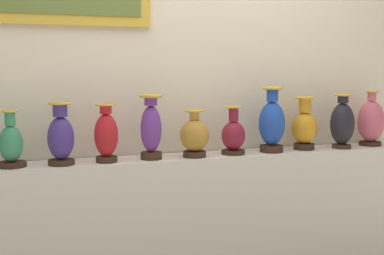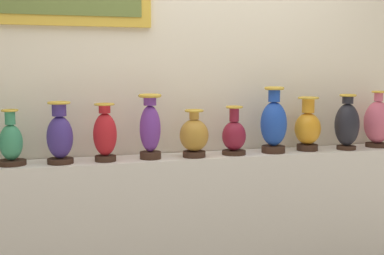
{
  "view_description": "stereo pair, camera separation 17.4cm",
  "coord_description": "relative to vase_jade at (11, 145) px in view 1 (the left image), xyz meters",
  "views": [
    {
      "loc": [
        -1.07,
        -2.99,
        1.41
      ],
      "look_at": [
        0.0,
        0.0,
        1.05
      ],
      "focal_mm": 48.75,
      "sensor_mm": 36.0,
      "label": 1
    },
    {
      "loc": [
        -0.9,
        -3.05,
        1.41
      ],
      "look_at": [
        0.0,
        0.0,
        1.05
      ],
      "focal_mm": 48.75,
      "sensor_mm": 36.0,
      "label": 2
    }
  ],
  "objects": [
    {
      "name": "vase_amber",
      "position": [
        1.84,
        0.0,
        0.03
      ],
      "size": [
        0.17,
        0.17,
        0.35
      ],
      "color": "#382319",
      "rests_on": "display_shelf"
    },
    {
      "name": "vase_indigo",
      "position": [
        0.26,
        -0.03,
        0.03
      ],
      "size": [
        0.15,
        0.15,
        0.35
      ],
      "color": "#382319",
      "rests_on": "display_shelf"
    },
    {
      "name": "vase_rose",
      "position": [
        2.38,
        0.01,
        0.05
      ],
      "size": [
        0.18,
        0.18,
        0.39
      ],
      "color": "#382319",
      "rests_on": "display_shelf"
    },
    {
      "name": "vase_sapphire",
      "position": [
        1.59,
        -0.02,
        0.06
      ],
      "size": [
        0.17,
        0.17,
        0.42
      ],
      "color": "#382319",
      "rests_on": "display_shelf"
    },
    {
      "name": "vase_ochre",
      "position": [
        1.05,
        -0.03,
        0.01
      ],
      "size": [
        0.18,
        0.18,
        0.29
      ],
      "color": "#382319",
      "rests_on": "display_shelf"
    },
    {
      "name": "display_shelf",
      "position": [
        1.05,
        0.01,
        -0.56
      ],
      "size": [
        3.13,
        0.29,
        0.88
      ],
      "primitive_type": "cube",
      "color": "silver",
      "rests_on": "ground_plane"
    },
    {
      "name": "vase_crimson",
      "position": [
        0.52,
        -0.03,
        0.03
      ],
      "size": [
        0.14,
        0.14,
        0.34
      ],
      "color": "#382319",
      "rests_on": "display_shelf"
    },
    {
      "name": "vase_jade",
      "position": [
        0.0,
        0.0,
        0.0
      ],
      "size": [
        0.16,
        0.16,
        0.31
      ],
      "color": "#382319",
      "rests_on": "display_shelf"
    },
    {
      "name": "vase_onyx",
      "position": [
        2.11,
        -0.04,
        0.05
      ],
      "size": [
        0.16,
        0.16,
        0.37
      ],
      "color": "#382319",
      "rests_on": "display_shelf"
    },
    {
      "name": "vase_violet",
      "position": [
        0.79,
        -0.02,
        0.06
      ],
      "size": [
        0.14,
        0.14,
        0.39
      ],
      "color": "#382319",
      "rests_on": "display_shelf"
    },
    {
      "name": "vase_burgundy",
      "position": [
        1.32,
        -0.02,
        -0.0
      ],
      "size": [
        0.15,
        0.15,
        0.31
      ],
      "color": "#382319",
      "rests_on": "display_shelf"
    },
    {
      "name": "back_wall",
      "position": [
        1.04,
        0.22,
        0.44
      ],
      "size": [
        5.55,
        0.14,
        2.86
      ],
      "color": "beige",
      "rests_on": "ground_plane"
    }
  ]
}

